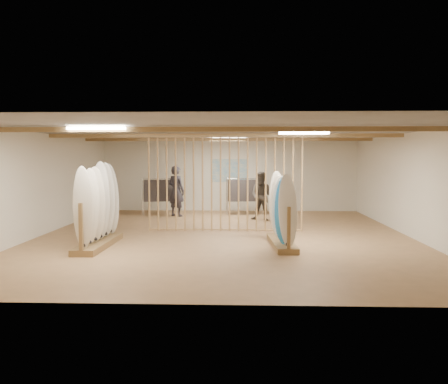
{
  "coord_description": "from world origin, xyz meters",
  "views": [
    {
      "loc": [
        0.48,
        -12.77,
        2.17
      ],
      "look_at": [
        0.0,
        0.0,
        1.2
      ],
      "focal_mm": 38.0,
      "sensor_mm": 36.0,
      "label": 1
    }
  ],
  "objects_px": {
    "rack_right": "(282,221)",
    "shopper_b": "(262,193)",
    "rack_left": "(98,219)",
    "clothing_rack_a": "(160,191)",
    "shopper_a": "(176,188)",
    "clothing_rack_b": "(244,190)"
  },
  "relations": [
    {
      "from": "shopper_a",
      "to": "rack_right",
      "type": "bearing_deg",
      "value": 151.32
    },
    {
      "from": "rack_right",
      "to": "shopper_a",
      "type": "relative_size",
      "value": 1.07
    },
    {
      "from": "shopper_a",
      "to": "clothing_rack_b",
      "type": "bearing_deg",
      "value": -138.54
    },
    {
      "from": "rack_left",
      "to": "clothing_rack_a",
      "type": "relative_size",
      "value": 1.75
    },
    {
      "from": "rack_right",
      "to": "shopper_b",
      "type": "distance_m",
      "value": 4.55
    },
    {
      "from": "shopper_a",
      "to": "shopper_b",
      "type": "relative_size",
      "value": 1.11
    },
    {
      "from": "rack_right",
      "to": "clothing_rack_a",
      "type": "bearing_deg",
      "value": 120.43
    },
    {
      "from": "rack_right",
      "to": "clothing_rack_b",
      "type": "distance_m",
      "value": 6.12
    },
    {
      "from": "rack_left",
      "to": "clothing_rack_a",
      "type": "distance_m",
      "value": 6.23
    },
    {
      "from": "rack_left",
      "to": "shopper_b",
      "type": "height_order",
      "value": "rack_left"
    },
    {
      "from": "clothing_rack_a",
      "to": "clothing_rack_b",
      "type": "xyz_separation_m",
      "value": [
        3.1,
        0.12,
        0.0
      ]
    },
    {
      "from": "clothing_rack_b",
      "to": "shopper_b",
      "type": "height_order",
      "value": "shopper_b"
    },
    {
      "from": "rack_left",
      "to": "shopper_a",
      "type": "distance_m",
      "value": 5.95
    },
    {
      "from": "clothing_rack_a",
      "to": "clothing_rack_b",
      "type": "distance_m",
      "value": 3.11
    },
    {
      "from": "rack_left",
      "to": "clothing_rack_a",
      "type": "bearing_deg",
      "value": 86.76
    },
    {
      "from": "clothing_rack_a",
      "to": "shopper_a",
      "type": "distance_m",
      "value": 0.75
    },
    {
      "from": "shopper_a",
      "to": "shopper_b",
      "type": "bearing_deg",
      "value": -168.4
    },
    {
      "from": "rack_left",
      "to": "clothing_rack_b",
      "type": "bearing_deg",
      "value": 61.54
    },
    {
      "from": "rack_right",
      "to": "shopper_a",
      "type": "xyz_separation_m",
      "value": [
        -3.34,
        5.57,
        0.43
      ]
    },
    {
      "from": "clothing_rack_b",
      "to": "shopper_b",
      "type": "relative_size",
      "value": 0.75
    },
    {
      "from": "clothing_rack_a",
      "to": "rack_right",
      "type": "bearing_deg",
      "value": -71.65
    },
    {
      "from": "clothing_rack_b",
      "to": "shopper_b",
      "type": "bearing_deg",
      "value": -77.73
    }
  ]
}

